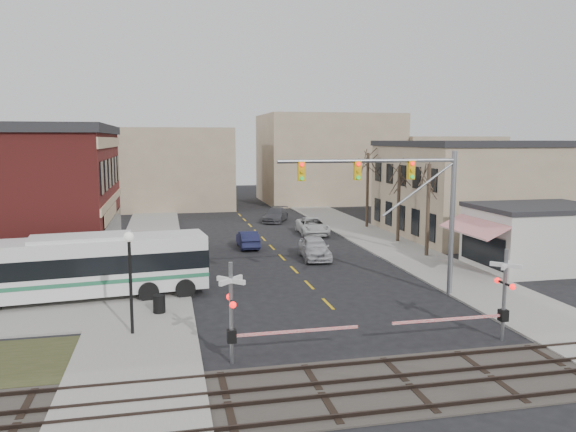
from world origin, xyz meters
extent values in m
plane|color=black|center=(0.00, 0.00, 0.00)|extent=(160.00, 160.00, 0.00)
cube|color=gray|center=(-9.50, 20.00, 0.06)|extent=(5.00, 60.00, 0.12)
cube|color=gray|center=(9.50, 20.00, 0.06)|extent=(5.00, 60.00, 0.12)
cube|color=#332D28|center=(0.00, -8.00, 0.03)|extent=(160.00, 5.00, 0.06)
cube|color=#2D231E|center=(0.00, -7.52, 0.12)|extent=(160.00, 0.08, 0.14)
cube|color=#2D231E|center=(0.00, -6.08, 0.12)|extent=(160.00, 0.08, 0.14)
cube|color=#2D231E|center=(0.00, -9.92, 0.12)|extent=(160.00, 0.08, 0.14)
cube|color=#2D231E|center=(0.00, -8.48, 0.12)|extent=(160.00, 0.08, 0.14)
cube|color=tan|center=(-11.95, 16.00, 4.30)|extent=(0.10, 15.00, 0.50)
cube|color=tan|center=(-11.95, 16.00, 8.40)|extent=(0.10, 15.00, 0.70)
cube|color=black|center=(-11.95, 16.00, 1.80)|extent=(0.08, 13.00, 2.60)
cube|color=gray|center=(22.00, 20.00, 4.00)|extent=(20.00, 15.00, 8.00)
cube|color=#262628|center=(22.00, 20.00, 8.25)|extent=(20.30, 15.30, 0.50)
cube|color=beige|center=(16.00, 7.00, 2.00)|extent=(8.00, 6.00, 4.00)
cube|color=#262628|center=(16.00, 7.00, 4.15)|extent=(8.20, 6.20, 0.30)
cube|color=red|center=(11.20, 7.00, 3.00)|extent=(1.68, 6.00, 0.87)
cylinder|color=#382B21|center=(10.50, 12.00, 3.50)|extent=(0.28, 0.28, 6.75)
cylinder|color=#382B21|center=(10.80, 18.00, 3.27)|extent=(0.28, 0.28, 6.30)
cylinder|color=#382B21|center=(11.00, 26.00, 3.72)|extent=(0.28, 0.28, 7.20)
cube|color=silver|center=(-12.64, 5.45, 1.91)|extent=(13.27, 4.36, 2.92)
cube|color=black|center=(-12.64, 5.45, 2.12)|extent=(13.31, 4.41, 0.98)
cube|color=#226847|center=(-12.64, 5.45, 1.25)|extent=(13.31, 4.41, 0.22)
cylinder|color=black|center=(-12.64, 5.45, 0.54)|extent=(1.42, 2.93, 1.09)
cylinder|color=gray|center=(7.08, 2.21, 4.00)|extent=(0.28, 0.28, 8.00)
cylinder|color=gray|center=(2.21, 2.21, 7.50)|extent=(9.74, 0.20, 0.20)
cube|color=gold|center=(4.58, 2.21, 7.00)|extent=(0.35, 0.30, 1.00)
cube|color=gold|center=(1.58, 2.21, 7.00)|extent=(0.35, 0.30, 1.00)
cube|color=gold|center=(-1.42, 2.21, 7.00)|extent=(0.35, 0.30, 1.00)
cylinder|color=gray|center=(-5.86, -4.80, 2.00)|extent=(0.16, 0.16, 4.00)
cube|color=silver|center=(-5.86, -4.80, 3.30)|extent=(1.00, 1.00, 0.18)
cube|color=silver|center=(-5.86, -4.80, 3.30)|extent=(1.00, 1.00, 0.18)
sphere|color=#FF0C0C|center=(-5.86, -5.35, 2.50)|extent=(0.26, 0.26, 0.26)
sphere|color=#FF0C0C|center=(-5.86, -4.25, 2.50)|extent=(0.26, 0.26, 0.26)
cube|color=black|center=(-5.86, -4.80, 1.10)|extent=(0.35, 0.35, 0.50)
cube|color=#FF0C0C|center=(-3.26, -4.80, 1.10)|extent=(5.00, 0.10, 0.10)
cylinder|color=gray|center=(5.87, -4.72, 2.00)|extent=(0.16, 0.16, 4.00)
cube|color=silver|center=(5.87, -4.72, 3.30)|extent=(1.00, 1.00, 0.18)
cube|color=silver|center=(5.87, -4.72, 3.30)|extent=(1.00, 1.00, 0.18)
sphere|color=#FF0C0C|center=(5.87, -5.27, 2.50)|extent=(0.26, 0.26, 0.26)
sphere|color=#FF0C0C|center=(5.87, -4.17, 2.50)|extent=(0.26, 0.26, 0.26)
cube|color=black|center=(5.87, -4.72, 1.10)|extent=(0.35, 0.35, 0.50)
cube|color=#FF0C0C|center=(3.27, -4.72, 1.10)|extent=(5.00, 0.10, 0.10)
cylinder|color=black|center=(-9.80, -0.79, 2.20)|extent=(0.14, 0.14, 4.17)
sphere|color=silver|center=(-9.80, -0.79, 4.44)|extent=(0.44, 0.44, 0.44)
cylinder|color=black|center=(-8.66, 2.02, 0.56)|extent=(0.60, 0.60, 0.88)
imported|color=#AEAEB3|center=(2.23, 13.09, 0.81)|extent=(2.31, 4.92, 1.63)
imported|color=#151836|center=(-1.90, 18.29, 0.69)|extent=(1.50, 4.20, 1.38)
imported|color=#BBBBBB|center=(4.82, 23.49, 0.75)|extent=(2.81, 5.53, 1.50)
imported|color=#414146|center=(3.02, 31.95, 0.72)|extent=(3.85, 5.36, 1.44)
imported|color=#5C534A|center=(-9.61, 4.92, 0.88)|extent=(0.50, 0.64, 1.53)
imported|color=#3A4966|center=(-10.78, 7.32, 0.99)|extent=(1.03, 0.93, 1.73)
camera|label=1|loc=(-8.16, -25.53, 8.60)|focal=35.00mm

